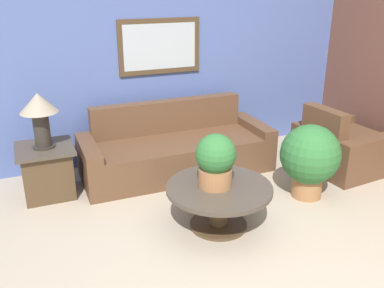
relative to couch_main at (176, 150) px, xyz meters
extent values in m
plane|color=tan|center=(0.13, -2.18, -0.27)|extent=(20.00, 20.00, 0.00)
cube|color=#5166A8|center=(0.13, 0.60, 1.03)|extent=(6.94, 0.06, 2.60)
cube|color=#4C3823|center=(0.00, 0.55, 1.17)|extent=(1.04, 0.03, 0.67)
cube|color=#B2BCC6|center=(0.00, 0.54, 1.17)|extent=(0.92, 0.01, 0.55)
cube|color=brown|center=(0.00, -0.04, -0.06)|extent=(1.92, 0.86, 0.42)
cube|color=brown|center=(0.00, 0.31, 0.35)|extent=(1.92, 0.16, 0.40)
cube|color=brown|center=(-1.05, -0.04, -0.01)|extent=(0.18, 0.86, 0.52)
cube|color=brown|center=(1.05, -0.04, -0.01)|extent=(0.18, 0.86, 0.52)
cube|color=brown|center=(1.98, -0.69, -0.06)|extent=(0.99, 0.70, 0.42)
cube|color=brown|center=(1.60, -0.73, 0.35)|extent=(0.22, 0.62, 0.40)
cube|color=brown|center=(2.02, -1.08, -0.01)|extent=(0.95, 0.27, 0.52)
cube|color=brown|center=(1.94, -0.30, -0.01)|extent=(0.95, 0.27, 0.52)
cylinder|color=#4C3823|center=(-0.06, -1.34, -0.26)|extent=(0.55, 0.55, 0.03)
cylinder|color=#4C3823|center=(-0.06, -1.34, -0.06)|extent=(0.18, 0.18, 0.36)
cylinder|color=#473D33|center=(-0.06, -1.34, 0.14)|extent=(1.00, 1.00, 0.04)
cube|color=#4C3823|center=(-1.51, -0.05, -0.01)|extent=(0.51, 0.51, 0.53)
cube|color=#473D33|center=(-1.51, -0.05, 0.27)|extent=(0.60, 0.60, 0.03)
cylinder|color=#2D2823|center=(-1.51, -0.05, 0.30)|extent=(0.23, 0.23, 0.02)
cylinder|color=#2D2823|center=(-1.51, -0.05, 0.49)|extent=(0.17, 0.17, 0.36)
cone|color=gray|center=(-1.51, -0.05, 0.78)|extent=(0.39, 0.39, 0.20)
cylinder|color=#9E6B42|center=(-0.10, -1.32, 0.25)|extent=(0.31, 0.31, 0.18)
sphere|color=#2D6B33|center=(-0.10, -1.32, 0.48)|extent=(0.37, 0.37, 0.37)
cylinder|color=#9E6B42|center=(1.09, -1.15, -0.14)|extent=(0.32, 0.32, 0.25)
sphere|color=#2D6B33|center=(1.09, -1.15, 0.22)|extent=(0.64, 0.64, 0.64)
camera|label=1|loc=(-1.65, -4.54, 1.96)|focal=40.00mm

